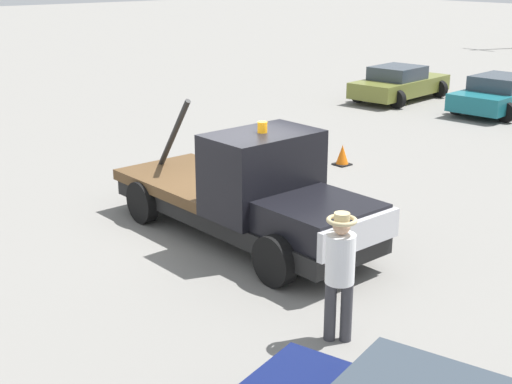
{
  "coord_description": "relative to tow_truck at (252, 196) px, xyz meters",
  "views": [
    {
      "loc": [
        10.29,
        -8.1,
        5.15
      ],
      "look_at": [
        0.5,
        0.0,
        1.05
      ],
      "focal_mm": 50.0,
      "sensor_mm": 36.0,
      "label": 1
    }
  ],
  "objects": [
    {
      "name": "traffic_cone",
      "position": [
        -2.74,
        5.34,
        -0.69
      ],
      "size": [
        0.4,
        0.4,
        0.55
      ],
      "color": "black",
      "rests_on": "ground"
    },
    {
      "name": "person_near_truck",
      "position": [
        3.67,
        -1.43,
        0.19
      ],
      "size": [
        0.43,
        0.43,
        1.93
      ],
      "rotation": [
        0.0,
        0.0,
        5.49
      ],
      "color": "#38383D",
      "rests_on": "ground"
    },
    {
      "name": "parked_car_teal",
      "position": [
        -4.0,
        14.94,
        -0.29
      ],
      "size": [
        2.84,
        4.96,
        1.34
      ],
      "rotation": [
        0.0,
        0.0,
        1.67
      ],
      "color": "#196670",
      "rests_on": "ground"
    },
    {
      "name": "parked_car_olive",
      "position": [
        -7.91,
        13.91,
        -0.3
      ],
      "size": [
        2.81,
        4.74,
        1.34
      ],
      "rotation": [
        0.0,
        0.0,
        1.7
      ],
      "color": "olive",
      "rests_on": "ground"
    },
    {
      "name": "tow_truck",
      "position": [
        0.0,
        0.0,
        0.0
      ],
      "size": [
        6.17,
        2.33,
        2.51
      ],
      "rotation": [
        0.0,
        0.0,
        0.02
      ],
      "color": "black",
      "rests_on": "ground"
    },
    {
      "name": "ground_plane",
      "position": [
        -0.38,
        -0.01,
        -0.94
      ],
      "size": [
        160.0,
        160.0,
        0.0
      ],
      "primitive_type": "plane",
      "color": "gray"
    }
  ]
}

